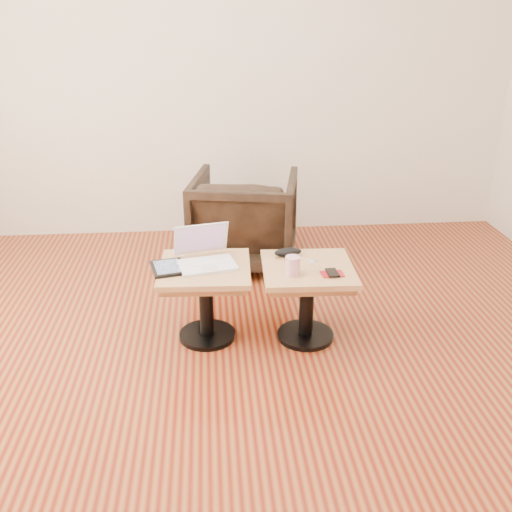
{
  "coord_description": "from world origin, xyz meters",
  "views": [
    {
      "loc": [
        -0.16,
        -2.27,
        1.71
      ],
      "look_at": [
        0.08,
        0.53,
        0.49
      ],
      "focal_mm": 40.0,
      "sensor_mm": 36.0,
      "label": 1
    }
  ],
  "objects": [
    {
      "name": "armchair",
      "position": [
        0.08,
        1.55,
        0.33
      ],
      "size": [
        0.84,
        0.85,
        0.66
      ],
      "primitive_type": "imported",
      "rotation": [
        0.0,
        0.0,
        2.95
      ],
      "color": "#2F2014",
      "rests_on": "ground"
    },
    {
      "name": "side_table_right",
      "position": [
        0.35,
        0.48,
        0.33
      ],
      "size": [
        0.5,
        0.5,
        0.44
      ],
      "rotation": [
        0.0,
        0.0,
        -0.04
      ],
      "color": "black",
      "rests_on": "ground"
    },
    {
      "name": "earbuds_tangle",
      "position": [
        0.39,
        0.54,
        0.45
      ],
      "size": [
        0.07,
        0.05,
        0.01
      ],
      "color": "white",
      "rests_on": "side_table_right"
    },
    {
      "name": "tablet",
      "position": [
        -0.39,
        0.51,
        0.45
      ],
      "size": [
        0.21,
        0.24,
        0.02
      ],
      "rotation": [
        0.0,
        0.0,
        0.22
      ],
      "color": "black",
      "rests_on": "side_table_left"
    },
    {
      "name": "glasses_case",
      "position": [
        0.26,
        0.63,
        0.47
      ],
      "size": [
        0.16,
        0.09,
        0.05
      ],
      "primitive_type": "ellipsoid",
      "rotation": [
        0.0,
        0.0,
        0.14
      ],
      "color": "black",
      "rests_on": "side_table_right"
    },
    {
      "name": "phone_on_sleeve",
      "position": [
        0.46,
        0.37,
        0.45
      ],
      "size": [
        0.12,
        0.11,
        0.01
      ],
      "rotation": [
        0.0,
        0.0,
        0.05
      ],
      "color": "maroon",
      "rests_on": "side_table_right"
    },
    {
      "name": "side_table_left",
      "position": [
        -0.2,
        0.53,
        0.33
      ],
      "size": [
        0.51,
        0.51,
        0.44
      ],
      "rotation": [
        0.0,
        0.0,
        -0.04
      ],
      "color": "black",
      "rests_on": "ground"
    },
    {
      "name": "laptop",
      "position": [
        -0.2,
        0.57,
        0.48
      ],
      "size": [
        0.35,
        0.34,
        0.2
      ],
      "rotation": [
        0.0,
        0.0,
        0.22
      ],
      "color": "white",
      "rests_on": "side_table_left"
    },
    {
      "name": "charging_adapter",
      "position": [
        -0.36,
        0.72,
        0.45
      ],
      "size": [
        0.05,
        0.05,
        0.02
      ],
      "primitive_type": "cube",
      "rotation": [
        0.0,
        0.0,
        0.26
      ],
      "color": "white",
      "rests_on": "side_table_left"
    },
    {
      "name": "striped_cup",
      "position": [
        0.26,
        0.39,
        0.49
      ],
      "size": [
        0.09,
        0.09,
        0.1
      ],
      "primitive_type": "cylinder",
      "rotation": [
        0.0,
        0.0,
        -0.23
      ],
      "color": "#C23C70",
      "rests_on": "side_table_right"
    },
    {
      "name": "room_shell",
      "position": [
        0.0,
        0.0,
        1.35
      ],
      "size": [
        4.52,
        4.52,
        2.71
      ],
      "color": "#5D160B",
      "rests_on": "ground"
    }
  ]
}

